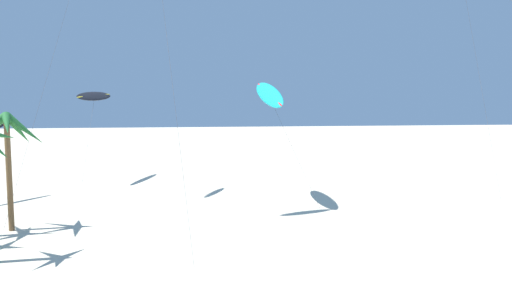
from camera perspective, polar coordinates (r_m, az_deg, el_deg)
name	(u,v)px	position (r m, az deg, el deg)	size (l,w,h in m)	color
palm_tree_2	(7,136)	(33.71, -28.06, 0.89)	(4.55, 4.86, 7.71)	brown
flying_kite_4	(95,96)	(51.07, -19.07, 5.54)	(3.08, 11.30, 9.57)	black
flying_kite_6	(269,94)	(38.23, 1.58, 6.08)	(4.62, 7.96, 10.49)	#19B2B7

